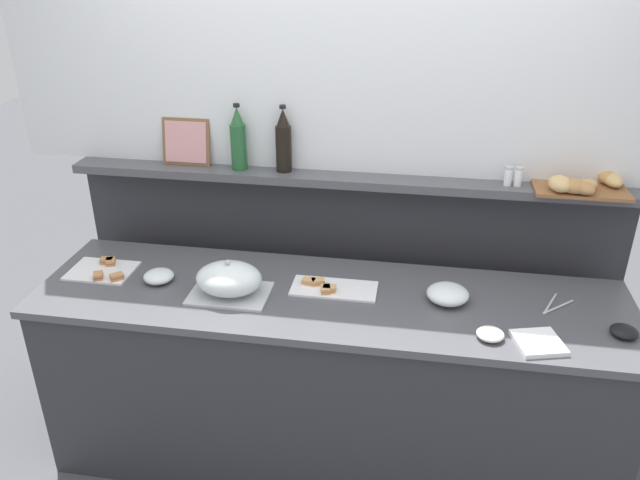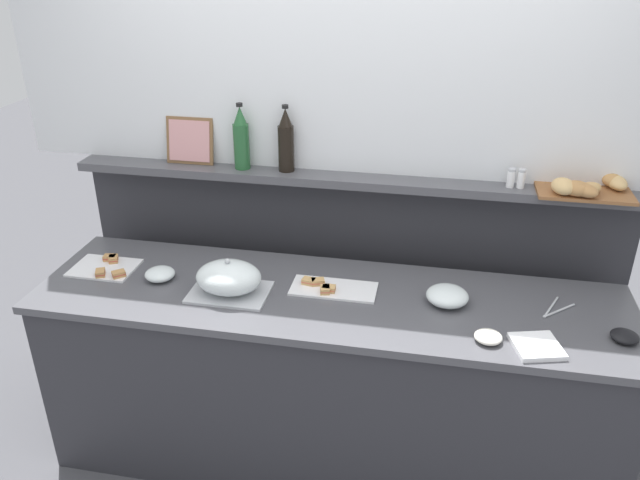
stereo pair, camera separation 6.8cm
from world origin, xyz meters
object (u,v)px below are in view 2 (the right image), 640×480
at_px(condiment_bowl_teal, 488,337).
at_px(salt_shaker, 511,178).
at_px(wine_bottle_dark, 286,142).
at_px(bread_basket, 587,187).
at_px(pepper_shaker, 521,179).
at_px(sandwich_platter_rear, 330,288).
at_px(glass_bowl_large, 160,274).
at_px(framed_picture, 190,141).
at_px(condiment_bowl_cream, 625,336).
at_px(serving_cloche, 229,279).
at_px(wine_bottle_green, 241,139).
at_px(sandwich_platter_side, 106,267).
at_px(serving_tongs, 555,309).
at_px(napkin_stack, 537,346).
at_px(glass_bowl_medium, 447,296).

height_order(condiment_bowl_teal, salt_shaker, salt_shaker).
distance_m(wine_bottle_dark, bread_basket, 1.35).
bearing_deg(wine_bottle_dark, pepper_shaker, -1.01).
distance_m(sandwich_platter_rear, glass_bowl_large, 0.77).
height_order(wine_bottle_dark, bread_basket, wine_bottle_dark).
bearing_deg(bread_basket, framed_picture, 177.82).
bearing_deg(condiment_bowl_cream, serving_cloche, 178.56).
bearing_deg(pepper_shaker, wine_bottle_green, 179.50).
bearing_deg(sandwich_platter_side, condiment_bowl_cream, -3.55).
relative_size(salt_shaker, pepper_shaker, 1.00).
distance_m(serving_cloche, serving_tongs, 1.37).
height_order(sandwich_platter_side, salt_shaker, salt_shaker).
bearing_deg(glass_bowl_large, sandwich_platter_side, 172.21).
xyz_separation_m(serving_tongs, napkin_stack, (-0.10, -0.29, 0.01)).
height_order(serving_tongs, pepper_shaker, pepper_shaker).
relative_size(napkin_stack, salt_shaker, 1.95).
xyz_separation_m(wine_bottle_dark, wine_bottle_green, (-0.22, -0.01, 0.00)).
bearing_deg(salt_shaker, glass_bowl_large, -163.28).
bearing_deg(wine_bottle_dark, sandwich_platter_side, -150.52).
bearing_deg(sandwich_platter_side, glass_bowl_medium, 0.15).
bearing_deg(napkin_stack, wine_bottle_dark, 148.51).
bearing_deg(condiment_bowl_cream, wine_bottle_green, 161.46).
bearing_deg(serving_tongs, condiment_bowl_cream, -36.47).
relative_size(sandwich_platter_rear, condiment_bowl_teal, 3.52).
bearing_deg(condiment_bowl_teal, serving_cloche, 172.37).
relative_size(glass_bowl_large, condiment_bowl_cream, 1.27).
bearing_deg(condiment_bowl_teal, glass_bowl_medium, 122.71).
bearing_deg(wine_bottle_green, pepper_shaker, -0.50).
distance_m(serving_tongs, napkin_stack, 0.31).
distance_m(glass_bowl_large, wine_bottle_dark, 0.84).
height_order(sandwich_platter_side, wine_bottle_dark, wine_bottle_dark).
bearing_deg(condiment_bowl_cream, glass_bowl_large, 177.09).
xyz_separation_m(sandwich_platter_rear, serving_tongs, (0.94, 0.02, -0.00)).
bearing_deg(napkin_stack, salt_shaker, 98.34).
relative_size(pepper_shaker, framed_picture, 0.37).
height_order(glass_bowl_large, bread_basket, bread_basket).
distance_m(glass_bowl_medium, wine_bottle_green, 1.20).
bearing_deg(condiment_bowl_teal, framed_picture, 154.19).
relative_size(glass_bowl_medium, framed_picture, 0.75).
xyz_separation_m(condiment_bowl_cream, framed_picture, (-1.95, 0.59, 0.48)).
xyz_separation_m(sandwich_platter_side, bread_basket, (2.11, 0.38, 0.41)).
height_order(serving_tongs, bread_basket, bread_basket).
bearing_deg(framed_picture, glass_bowl_medium, -19.31).
height_order(serving_cloche, condiment_bowl_teal, serving_cloche).
height_order(sandwich_platter_side, glass_bowl_large, glass_bowl_large).
distance_m(serving_cloche, napkin_stack, 1.27).
height_order(serving_tongs, framed_picture, framed_picture).
bearing_deg(bread_basket, condiment_bowl_cream, -77.03).
bearing_deg(framed_picture, pepper_shaker, -1.41).
bearing_deg(sandwich_platter_side, wine_bottle_green, 37.72).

